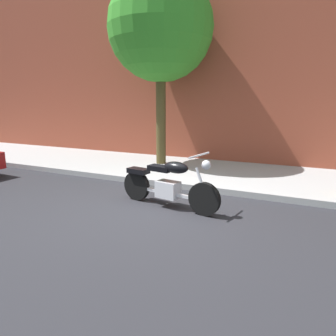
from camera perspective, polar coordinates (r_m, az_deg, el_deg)
The scene contains 5 objects.
ground_plane at distance 5.89m, azimuth -4.53°, elevation -7.75°, with size 60.00×60.00×0.00m, color #28282D.
sidewalk at distance 8.71m, azimuth 6.15°, elevation -0.76°, with size 23.19×3.32×0.14m, color #A4A4A4.
building_facade at distance 10.53m, azimuth 10.45°, elevation 23.18°, with size 23.19×0.50×8.11m, color brown.
motorcycle at distance 5.88m, azimuth 0.01°, elevation -3.03°, with size 2.19×0.76×1.11m.
street_tree at distance 9.64m, azimuth -1.42°, elevation 24.63°, with size 3.06×3.06×5.65m.
Camera 1 is at (2.79, -4.79, 1.99)m, focal length 32.61 mm.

